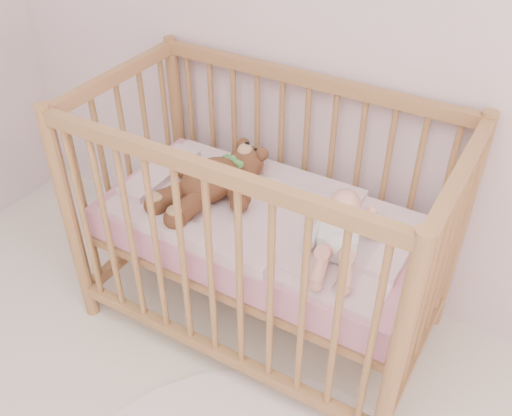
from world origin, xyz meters
The scene contains 5 objects.
crib centered at (-0.43, 1.60, 0.50)m, with size 1.36×0.76×1.00m, color #B67A4D, non-canonical shape.
mattress centered at (-0.43, 1.60, 0.49)m, with size 1.22×0.62×0.13m, color pink.
blanket centered at (-0.43, 1.60, 0.56)m, with size 1.10×0.58×0.06m, color pink, non-canonical shape.
baby centered at (-0.11, 1.58, 0.64)m, with size 0.25×0.51×0.12m, color white, non-canonical shape.
teddy_bear centered at (-0.65, 1.58, 0.65)m, with size 0.40×0.56×0.16m, color brown, non-canonical shape.
Camera 1 is at (0.40, 0.14, 1.87)m, focal length 40.00 mm.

